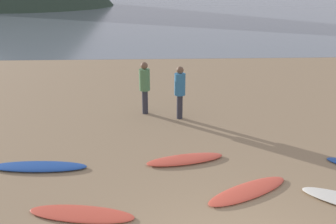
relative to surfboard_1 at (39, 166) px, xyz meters
name	(u,v)px	position (x,y,z in m)	size (l,w,h in m)	color
ground_plane	(185,92)	(3.95, 6.16, -0.14)	(120.00, 120.00, 0.20)	#997C5B
ocean_water	(158,2)	(3.95, 61.94, -0.04)	(140.00, 100.00, 0.01)	slate
surfboard_1	(39,166)	(0.00, 0.00, 0.00)	(2.24, 0.52, 0.09)	#1E479E
surfboard_2	(82,214)	(1.31, -1.84, -0.01)	(2.02, 0.53, 0.06)	#D84C38
surfboard_3	(185,159)	(3.42, 0.20, 0.00)	(1.91, 0.53, 0.09)	#D84C38
surfboard_4	(248,191)	(4.60, -1.21, -0.01)	(2.01, 0.54, 0.07)	#D84C38
person_0	(180,88)	(3.50, 3.04, 0.94)	(0.34, 0.34, 1.66)	#2D2D38
person_1	(145,84)	(2.42, 3.54, 0.95)	(0.34, 0.34, 1.69)	#2D2D38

